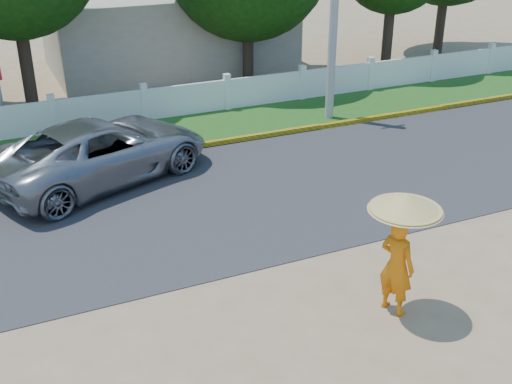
% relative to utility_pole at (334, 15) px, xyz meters
% --- Properties ---
extents(ground, '(120.00, 120.00, 0.00)m').
position_rel_utility_pole_xyz_m(ground, '(-5.85, -8.91, -3.50)').
color(ground, '#9E8460').
rests_on(ground, ground).
extents(road, '(60.00, 7.00, 0.02)m').
position_rel_utility_pole_xyz_m(road, '(-5.85, -4.41, -3.49)').
color(road, '#38383A').
rests_on(road, ground).
extents(grass_verge, '(60.00, 3.50, 0.03)m').
position_rel_utility_pole_xyz_m(grass_verge, '(-5.85, 0.84, -3.48)').
color(grass_verge, '#2D601E').
rests_on(grass_verge, ground).
extents(curb, '(40.00, 0.18, 0.16)m').
position_rel_utility_pole_xyz_m(curb, '(-5.85, -0.86, -3.42)').
color(curb, yellow).
rests_on(curb, ground).
extents(fence, '(40.00, 0.10, 1.10)m').
position_rel_utility_pole_xyz_m(fence, '(-5.85, 2.29, -2.95)').
color(fence, silver).
rests_on(fence, ground).
extents(building_near, '(10.00, 6.00, 3.20)m').
position_rel_utility_pole_xyz_m(building_near, '(-2.85, 9.09, -1.90)').
color(building_near, '#B7AD99').
rests_on(building_near, ground).
extents(utility_pole, '(0.28, 0.28, 6.99)m').
position_rel_utility_pole_xyz_m(utility_pole, '(0.00, 0.00, 0.00)').
color(utility_pole, '#9A9A97').
rests_on(utility_pole, ground).
extents(vehicle, '(6.62, 4.78, 1.67)m').
position_rel_utility_pole_xyz_m(vehicle, '(-8.18, -1.97, -2.66)').
color(vehicle, gray).
rests_on(vehicle, ground).
extents(monk_with_parasol, '(1.33, 1.33, 2.42)m').
position_rel_utility_pole_xyz_m(monk_with_parasol, '(-4.48, -10.19, -1.92)').
color(monk_with_parasol, orange).
rests_on(monk_with_parasol, ground).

